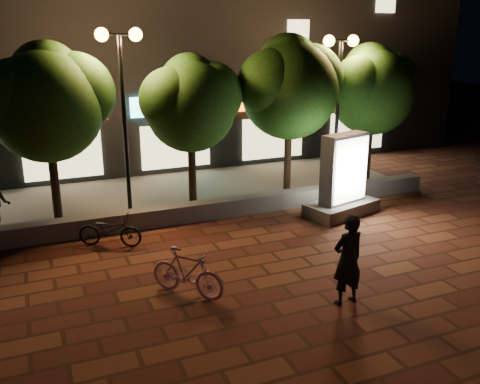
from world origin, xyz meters
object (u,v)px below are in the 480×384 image
tree_right (290,84)px  scooter_parked (110,230)px  tree_left (48,99)px  scooter_pink (187,273)px  tree_mid (191,100)px  street_lamp_right (339,73)px  street_lamp_left (121,75)px  ad_kiosk (343,182)px  tree_far_right (373,86)px  rider (348,260)px

tree_right → scooter_parked: bearing=-158.6°
tree_left → scooter_pink: tree_left is taller
tree_mid → scooter_pink: bearing=-109.1°
tree_mid → tree_right: size_ratio=0.89×
tree_mid → street_lamp_right: (4.95, -0.26, 0.68)m
tree_left → street_lamp_left: 2.05m
ad_kiosk → scooter_parked: bearing=178.5°
tree_mid → street_lamp_right: street_lamp_right is taller
street_lamp_left → scooter_parked: bearing=-112.9°
ad_kiosk → scooter_pink: bearing=-152.0°
street_lamp_right → ad_kiosk: street_lamp_right is taller
tree_far_right → street_lamp_left: (-8.55, -0.26, 0.66)m
tree_mid → scooter_parked: bearing=-140.4°
rider → scooter_parked: size_ratio=1.16×
tree_far_right → scooter_pink: 10.57m
tree_left → tree_far_right: bearing=-0.0°
rider → street_lamp_left: bearing=-72.6°
street_lamp_left → tree_far_right: bearing=1.8°
tree_left → street_lamp_left: bearing=-7.7°
tree_mid → tree_far_right: size_ratio=0.95×
street_lamp_left → street_lamp_right: (7.00, 0.00, -0.13)m
tree_mid → street_lamp_left: street_lamp_left is taller
tree_right → ad_kiosk: bearing=-81.3°
tree_mid → street_lamp_right: bearing=-3.0°
street_lamp_right → rider: (-4.12, -6.89, -2.96)m
street_lamp_left → scooter_pink: bearing=-89.0°
tree_right → tree_far_right: (3.20, -0.00, -0.20)m
street_lamp_left → rider: street_lamp_left is taller
tree_mid → tree_far_right: 6.50m
street_lamp_right → rider: bearing=-120.9°
tree_far_right → scooter_pink: tree_far_right is taller
tree_right → street_lamp_left: (-5.36, -0.26, 0.46)m
tree_right → tree_far_right: 3.20m
tree_left → tree_right: size_ratio=0.97×
ad_kiosk → rider: 5.36m
street_lamp_left → tree_mid: bearing=7.3°
tree_far_right → tree_right: bearing=180.0°
tree_far_right → rider: tree_far_right is taller
street_lamp_left → street_lamp_right: bearing=0.0°
tree_mid → street_lamp_left: (-2.05, -0.26, 0.81)m
tree_left → street_lamp_right: size_ratio=0.98×
tree_left → tree_mid: 4.00m
tree_mid → rider: size_ratio=2.42×
tree_right → street_lamp_right: (1.64, -0.26, 0.33)m
tree_mid → tree_right: tree_right is taller
tree_right → rider: bearing=-109.1°
tree_left → scooter_pink: (2.04, -5.65, -2.94)m
street_lamp_left → rider: size_ratio=2.78×
tree_right → scooter_parked: size_ratio=3.15×
street_lamp_left → tree_right: bearing=2.8°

